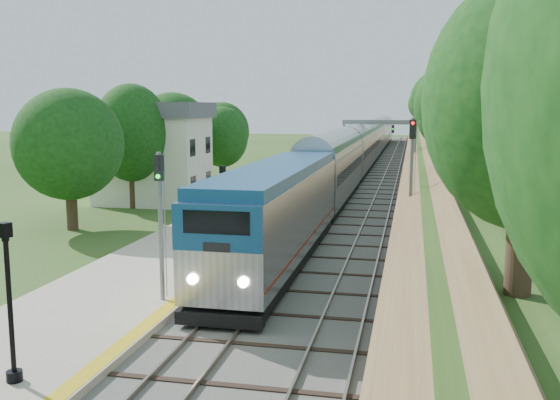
% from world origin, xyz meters
% --- Properties ---
extents(ground, '(320.00, 320.00, 0.00)m').
position_xyz_m(ground, '(0.00, 0.00, 0.00)').
color(ground, '#2D4C19').
rests_on(ground, ground).
extents(trackbed, '(9.50, 170.00, 0.28)m').
position_xyz_m(trackbed, '(2.00, 60.00, 0.07)').
color(trackbed, '#4C4944').
rests_on(trackbed, ground).
extents(platform, '(6.40, 68.00, 0.38)m').
position_xyz_m(platform, '(-5.20, 16.00, 0.19)').
color(platform, '#AFA58D').
rests_on(platform, ground).
extents(yellow_stripe, '(0.55, 68.00, 0.01)m').
position_xyz_m(yellow_stripe, '(-2.35, 16.00, 0.39)').
color(yellow_stripe, gold).
rests_on(yellow_stripe, platform).
extents(embankment, '(10.64, 170.00, 11.70)m').
position_xyz_m(embankment, '(10.35, 60.00, 1.95)').
color(embankment, brown).
rests_on(embankment, ground).
extents(station_building, '(8.60, 6.60, 8.00)m').
position_xyz_m(station_building, '(-14.00, 30.00, 4.09)').
color(station_building, white).
rests_on(station_building, ground).
extents(signal_gantry, '(8.40, 0.38, 6.20)m').
position_xyz_m(signal_gantry, '(2.47, 54.99, 4.82)').
color(signal_gantry, slate).
rests_on(signal_gantry, ground).
extents(trees_behind_platform, '(7.82, 53.32, 7.21)m').
position_xyz_m(trees_behind_platform, '(-11.17, 20.67, 4.53)').
color(trees_behind_platform, '#332316').
rests_on(trees_behind_platform, ground).
extents(train, '(3.15, 126.15, 4.63)m').
position_xyz_m(train, '(0.00, 64.86, 2.36)').
color(train, black).
rests_on(train, trackbed).
extents(lamppost_mid, '(0.43, 0.43, 4.31)m').
position_xyz_m(lamppost_mid, '(-3.98, -2.45, 2.30)').
color(lamppost_mid, black).
rests_on(lamppost_mid, platform).
extents(lamppost_far, '(0.41, 0.41, 4.17)m').
position_xyz_m(lamppost_far, '(-3.58, 15.09, 2.24)').
color(lamppost_far, black).
rests_on(lamppost_far, platform).
extents(signal_platform, '(0.33, 0.26, 5.61)m').
position_xyz_m(signal_platform, '(-2.90, 5.09, 3.83)').
color(signal_platform, slate).
rests_on(signal_platform, platform).
extents(signal_farside, '(0.38, 0.30, 6.91)m').
position_xyz_m(signal_farside, '(6.20, 20.67, 4.34)').
color(signal_farside, slate).
rests_on(signal_farside, ground).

